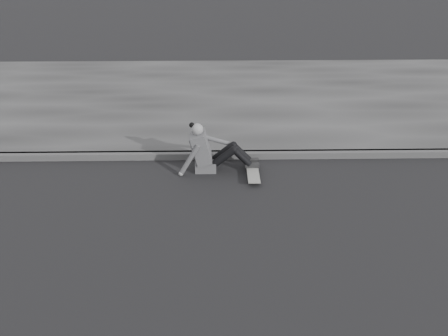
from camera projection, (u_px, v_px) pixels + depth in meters
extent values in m
plane|color=black|center=(256.00, 242.00, 6.79)|extent=(80.00, 80.00, 0.00)
cube|color=#464646|center=(245.00, 155.00, 9.04)|extent=(24.00, 0.16, 0.12)
cube|color=#363636|center=(238.00, 98.00, 11.71)|extent=(24.00, 6.00, 0.12)
cylinder|color=gray|center=(249.00, 182.00, 8.21)|extent=(0.03, 0.05, 0.05)
cylinder|color=gray|center=(258.00, 182.00, 8.22)|extent=(0.03, 0.05, 0.05)
cylinder|color=gray|center=(247.00, 168.00, 8.67)|extent=(0.03, 0.05, 0.05)
cylinder|color=gray|center=(256.00, 167.00, 8.68)|extent=(0.03, 0.05, 0.05)
cube|color=#2A2A2D|center=(254.00, 181.00, 8.20)|extent=(0.16, 0.04, 0.03)
cube|color=#2A2A2D|center=(252.00, 166.00, 8.66)|extent=(0.16, 0.04, 0.03)
cube|color=gray|center=(253.00, 172.00, 8.42)|extent=(0.20, 0.78, 0.02)
cube|color=#515153|center=(206.00, 165.00, 8.62)|extent=(0.36, 0.34, 0.18)
cube|color=#515153|center=(201.00, 147.00, 8.46)|extent=(0.37, 0.40, 0.57)
cube|color=#515153|center=(193.00, 141.00, 8.41)|extent=(0.14, 0.30, 0.20)
cylinder|color=gray|center=(198.00, 134.00, 8.35)|extent=(0.09, 0.09, 0.08)
sphere|color=gray|center=(197.00, 129.00, 8.31)|extent=(0.20, 0.20, 0.20)
sphere|color=black|center=(192.00, 125.00, 8.29)|extent=(0.09, 0.09, 0.09)
cylinder|color=black|center=(224.00, 157.00, 8.46)|extent=(0.43, 0.13, 0.39)
cylinder|color=black|center=(224.00, 152.00, 8.62)|extent=(0.43, 0.13, 0.39)
cylinder|color=black|center=(242.00, 157.00, 8.47)|extent=(0.35, 0.11, 0.36)
cylinder|color=black|center=(241.00, 152.00, 8.62)|extent=(0.35, 0.11, 0.36)
sphere|color=black|center=(234.00, 150.00, 8.40)|extent=(0.13, 0.13, 0.13)
sphere|color=black|center=(233.00, 145.00, 8.56)|extent=(0.13, 0.13, 0.13)
cube|color=#252525|center=(252.00, 165.00, 8.54)|extent=(0.24, 0.08, 0.07)
cube|color=#252525|center=(252.00, 160.00, 8.70)|extent=(0.24, 0.08, 0.07)
cylinder|color=#515153|center=(189.00, 160.00, 8.34)|extent=(0.38, 0.08, 0.58)
sphere|color=gray|center=(181.00, 174.00, 8.45)|extent=(0.08, 0.08, 0.08)
cylinder|color=#515153|center=(215.00, 140.00, 8.58)|extent=(0.48, 0.08, 0.21)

